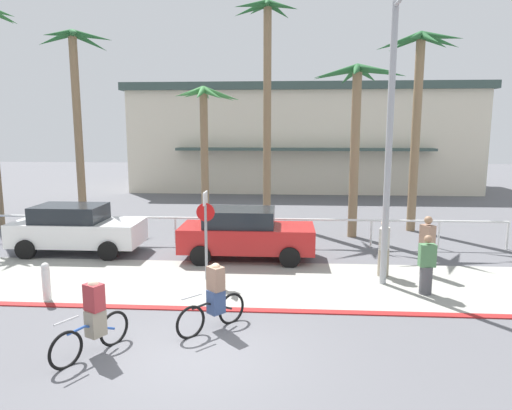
% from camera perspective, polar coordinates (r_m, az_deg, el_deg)
% --- Properties ---
extents(ground_plane, '(80.00, 80.00, 0.00)m').
position_cam_1_polar(ground_plane, '(18.86, -1.57, -3.80)').
color(ground_plane, '#5B5B60').
extents(sidewalk_strip, '(44.00, 4.00, 0.02)m').
position_cam_1_polar(sidewalk_strip, '(13.31, -3.92, -9.45)').
color(sidewalk_strip, '#9E9E93').
rests_on(sidewalk_strip, ground).
extents(curb_paint, '(44.00, 0.24, 0.03)m').
position_cam_1_polar(curb_paint, '(11.45, -5.29, -12.64)').
color(curb_paint, maroon).
rests_on(curb_paint, ground).
extents(building_backdrop, '(23.92, 10.08, 7.24)m').
position_cam_1_polar(building_backdrop, '(34.63, 5.63, 8.26)').
color(building_backdrop, beige).
rests_on(building_backdrop, ground).
extents(rail_fence, '(19.43, 0.08, 1.04)m').
position_cam_1_polar(rail_fence, '(17.22, -2.04, -2.21)').
color(rail_fence, white).
rests_on(rail_fence, ground).
extents(stop_sign_bike_lane, '(0.52, 0.56, 2.56)m').
position_cam_1_polar(stop_sign_bike_lane, '(13.14, -6.21, -2.19)').
color(stop_sign_bike_lane, gray).
rests_on(stop_sign_bike_lane, ground).
extents(bollard_1, '(0.20, 0.20, 1.00)m').
position_cam_1_polar(bollard_1, '(12.90, -24.41, -8.55)').
color(bollard_1, white).
rests_on(bollard_1, ground).
extents(streetlight_curb, '(0.24, 2.54, 7.50)m').
position_cam_1_polar(streetlight_curb, '(12.72, 16.35, 8.89)').
color(streetlight_curb, '#9EA0A5').
rests_on(streetlight_curb, ground).
extents(palm_tree_2, '(3.43, 3.43, 8.60)m').
position_cam_1_polar(palm_tree_2, '(22.78, -21.22, 13.57)').
color(palm_tree_2, '#846B4C').
rests_on(palm_tree_2, ground).
extents(palm_tree_3, '(3.07, 3.22, 6.22)m').
position_cam_1_polar(palm_tree_3, '(21.77, -6.31, 10.61)').
color(palm_tree_3, '#846B4C').
rests_on(palm_tree_3, ground).
extents(palm_tree_4, '(2.90, 2.95, 9.90)m').
position_cam_1_polar(palm_tree_4, '(21.66, 1.32, 16.91)').
color(palm_tree_4, '#846B4C').
rests_on(palm_tree_4, ground).
extents(palm_tree_5, '(3.69, 3.48, 6.74)m').
position_cam_1_polar(palm_tree_5, '(18.65, 12.16, 11.77)').
color(palm_tree_5, '#846B4C').
rests_on(palm_tree_5, ground).
extents(palm_tree_6, '(3.31, 3.28, 8.15)m').
position_cam_1_polar(palm_tree_6, '(20.55, 19.34, 14.37)').
color(palm_tree_6, '#846B4C').
rests_on(palm_tree_6, ground).
extents(car_white_1, '(4.40, 2.02, 1.69)m').
position_cam_1_polar(car_white_1, '(17.30, -21.24, -2.70)').
color(car_white_1, white).
rests_on(car_white_1, ground).
extents(car_red_2, '(4.40, 2.02, 1.69)m').
position_cam_1_polar(car_red_2, '(15.38, -1.30, -3.50)').
color(car_red_2, red).
rests_on(car_red_2, ground).
extents(cyclist_black_0, '(1.30, 1.36, 1.50)m').
position_cam_1_polar(cyclist_black_0, '(10.20, -5.16, -11.36)').
color(cyclist_black_0, black).
rests_on(cyclist_black_0, ground).
extents(cyclist_blue_1, '(0.94, 1.62, 1.50)m').
position_cam_1_polar(cyclist_blue_1, '(9.64, -19.38, -13.15)').
color(cyclist_blue_1, black).
rests_on(cyclist_blue_1, ground).
extents(pedestrian_0, '(0.41, 0.46, 1.71)m').
position_cam_1_polar(pedestrian_0, '(14.10, 15.46, -5.38)').
color(pedestrian_0, gray).
rests_on(pedestrian_0, ground).
extents(pedestrian_1, '(0.42, 0.34, 1.59)m').
position_cam_1_polar(pedestrian_1, '(12.95, 20.24, -7.23)').
color(pedestrian_1, '#4C4C51').
rests_on(pedestrian_1, ground).
extents(pedestrian_2, '(0.43, 0.48, 1.79)m').
position_cam_1_polar(pedestrian_2, '(14.56, 20.25, -4.98)').
color(pedestrian_2, '#4C4C51').
rests_on(pedestrian_2, ground).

